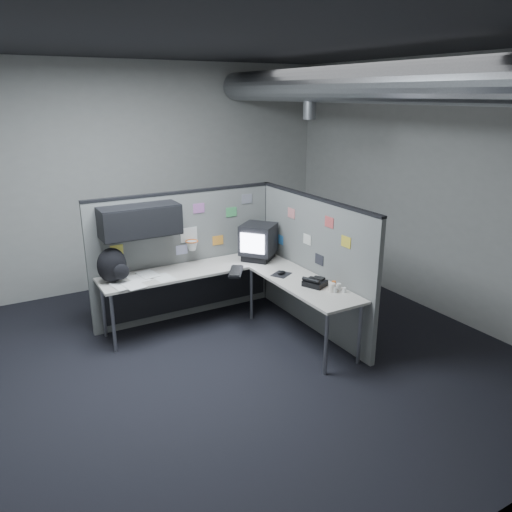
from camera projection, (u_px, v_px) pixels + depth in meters
room at (287, 160)px, 5.13m from camera, size 5.62×5.62×3.22m
partition_back at (174, 244)px, 6.10m from camera, size 2.44×0.42×1.63m
partition_right at (313, 263)px, 5.95m from camera, size 0.07×2.23×1.63m
desk at (224, 281)px, 5.97m from camera, size 2.31×2.11×0.73m
monitor at (258, 241)px, 6.32m from camera, size 0.56×0.56×0.46m
keyboard at (236, 271)px, 5.90m from camera, size 0.34×0.41×0.04m
mouse at (281, 273)px, 5.84m from camera, size 0.28×0.27×0.05m
phone at (315, 282)px, 5.49m from camera, size 0.28×0.29×0.11m
bottles at (337, 287)px, 5.36m from camera, size 0.14×0.19×0.09m
cup at (332, 288)px, 5.32m from camera, size 0.08×0.08×0.10m
papers at (142, 280)px, 5.65m from camera, size 0.73×0.58×0.01m
backpack at (113, 266)px, 5.55m from camera, size 0.37×0.33×0.40m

